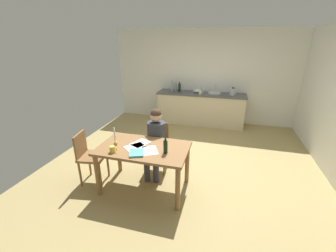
% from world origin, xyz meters
% --- Properties ---
extents(ground_plane, '(5.20, 5.20, 0.04)m').
position_xyz_m(ground_plane, '(0.00, 0.00, -0.02)').
color(ground_plane, tan).
extents(wall_back, '(5.20, 0.12, 2.60)m').
position_xyz_m(wall_back, '(0.00, 2.60, 1.30)').
color(wall_back, silver).
rests_on(wall_back, ground).
extents(kitchen_counter, '(2.45, 0.64, 0.90)m').
position_xyz_m(kitchen_counter, '(0.00, 2.24, 0.45)').
color(kitchen_counter, beige).
rests_on(kitchen_counter, ground).
extents(dining_table, '(1.38, 0.82, 0.75)m').
position_xyz_m(dining_table, '(-0.46, -1.02, 0.64)').
color(dining_table, olive).
rests_on(dining_table, ground).
extents(chair_at_table, '(0.43, 0.43, 0.87)m').
position_xyz_m(chair_at_table, '(-0.44, -0.37, 0.49)').
color(chair_at_table, olive).
rests_on(chair_at_table, ground).
extents(person_seated, '(0.34, 0.61, 1.19)m').
position_xyz_m(person_seated, '(-0.44, -0.51, 0.68)').
color(person_seated, '#333842').
rests_on(person_seated, ground).
extents(chair_side_empty, '(0.46, 0.46, 0.89)m').
position_xyz_m(chair_side_empty, '(-1.41, -1.08, 0.50)').
color(chair_side_empty, olive).
rests_on(chair_side_empty, ground).
extents(coffee_mug, '(0.12, 0.08, 0.09)m').
position_xyz_m(coffee_mug, '(-0.84, -1.28, 0.79)').
color(coffee_mug, '#F2CC4C').
rests_on(coffee_mug, dining_table).
extents(candlestick, '(0.06, 0.06, 0.29)m').
position_xyz_m(candlestick, '(-0.91, -1.06, 0.83)').
color(candlestick, gold).
rests_on(candlestick, dining_table).
extents(book_magazine, '(0.27, 0.29, 0.03)m').
position_xyz_m(book_magazine, '(-0.48, -1.24, 0.76)').
color(book_magazine, '#54BBBB').
rests_on(book_magazine, dining_table).
extents(paper_letter, '(0.31, 0.36, 0.00)m').
position_xyz_m(paper_letter, '(-0.56, -0.90, 0.75)').
color(paper_letter, white).
rests_on(paper_letter, dining_table).
extents(paper_bill, '(0.35, 0.36, 0.00)m').
position_xyz_m(paper_bill, '(-0.59, -1.04, 0.75)').
color(paper_bill, white).
rests_on(paper_bill, dining_table).
extents(paper_envelope, '(0.33, 0.36, 0.00)m').
position_xyz_m(paper_envelope, '(-0.33, -1.09, 0.75)').
color(paper_envelope, white).
rests_on(paper_envelope, dining_table).
extents(wine_bottle_on_table, '(0.06, 0.06, 0.24)m').
position_xyz_m(wine_bottle_on_table, '(-0.08, -1.10, 0.85)').
color(wine_bottle_on_table, black).
rests_on(wine_bottle_on_table, dining_table).
extents(sink_unit, '(0.36, 0.36, 0.24)m').
position_xyz_m(sink_unit, '(0.36, 2.24, 0.92)').
color(sink_unit, '#B2B7BC').
rests_on(sink_unit, kitchen_counter).
extents(bottle_oil, '(0.07, 0.07, 0.31)m').
position_xyz_m(bottle_oil, '(-0.84, 2.24, 1.03)').
color(bottle_oil, '#8C999E').
rests_on(bottle_oil, kitchen_counter).
extents(bottle_vinegar, '(0.07, 0.07, 0.26)m').
position_xyz_m(bottle_vinegar, '(-0.75, 2.30, 1.01)').
color(bottle_vinegar, '#8C999E').
rests_on(bottle_vinegar, kitchen_counter).
extents(bottle_wine_red, '(0.08, 0.08, 0.28)m').
position_xyz_m(bottle_wine_red, '(-0.63, 2.28, 1.02)').
color(bottle_wine_red, black).
rests_on(bottle_wine_red, kitchen_counter).
extents(mixing_bowl, '(0.21, 0.21, 0.09)m').
position_xyz_m(mixing_bowl, '(-0.12, 2.27, 0.95)').
color(mixing_bowl, white).
rests_on(mixing_bowl, kitchen_counter).
extents(stovetop_kettle, '(0.18, 0.18, 0.22)m').
position_xyz_m(stovetop_kettle, '(0.84, 2.24, 1.00)').
color(stovetop_kettle, '#B7BABF').
rests_on(stovetop_kettle, kitchen_counter).
extents(wine_glass_near_sink, '(0.07, 0.07, 0.15)m').
position_xyz_m(wine_glass_near_sink, '(0.05, 2.39, 1.01)').
color(wine_glass_near_sink, silver).
rests_on(wine_glass_near_sink, kitchen_counter).
extents(wine_glass_by_kettle, '(0.07, 0.07, 0.15)m').
position_xyz_m(wine_glass_by_kettle, '(-0.07, 2.39, 1.01)').
color(wine_glass_by_kettle, silver).
rests_on(wine_glass_by_kettle, kitchen_counter).
extents(wine_glass_back_left, '(0.07, 0.07, 0.15)m').
position_xyz_m(wine_glass_back_left, '(-0.14, 2.39, 1.01)').
color(wine_glass_back_left, silver).
rests_on(wine_glass_back_left, kitchen_counter).
extents(wine_glass_back_right, '(0.07, 0.07, 0.15)m').
position_xyz_m(wine_glass_back_right, '(-0.25, 2.39, 1.01)').
color(wine_glass_back_right, silver).
rests_on(wine_glass_back_right, kitchen_counter).
extents(teacup_on_counter, '(0.11, 0.08, 0.10)m').
position_xyz_m(teacup_on_counter, '(-0.01, 2.09, 0.95)').
color(teacup_on_counter, white).
rests_on(teacup_on_counter, kitchen_counter).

